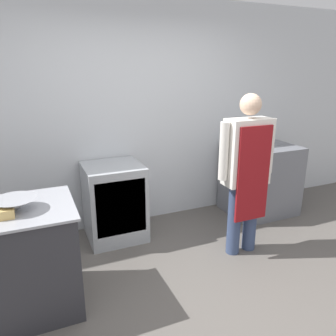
% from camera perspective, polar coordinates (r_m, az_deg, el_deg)
% --- Properties ---
extents(ground_plane, '(14.00, 14.00, 0.00)m').
position_cam_1_polar(ground_plane, '(2.99, 7.37, -22.75)').
color(ground_plane, '#5B5651').
extents(wall_back, '(8.00, 0.05, 2.70)m').
position_cam_1_polar(wall_back, '(4.02, -5.40, 9.00)').
color(wall_back, silver).
rests_on(wall_back, ground_plane).
extents(prep_counter, '(1.05, 0.75, 0.89)m').
position_cam_1_polar(prep_counter, '(2.95, -25.89, -14.60)').
color(prep_counter, '#2D2D33').
rests_on(prep_counter, ground_plane).
extents(stove, '(0.87, 0.72, 0.95)m').
position_cam_1_polar(stove, '(4.60, 15.71, -1.88)').
color(stove, slate).
rests_on(stove, ground_plane).
extents(fridge_unit, '(0.64, 0.62, 0.88)m').
position_cam_1_polar(fridge_unit, '(3.82, -9.31, -5.82)').
color(fridge_unit, '#A8ADB2').
rests_on(fridge_unit, ground_plane).
extents(person_cook, '(0.64, 0.24, 1.68)m').
position_cam_1_polar(person_cook, '(3.39, 13.53, 0.22)').
color(person_cook, '#38476B').
rests_on(person_cook, ground_plane).
extents(mixing_bowl, '(0.32, 0.32, 0.10)m').
position_cam_1_polar(mixing_bowl, '(2.70, -25.03, -5.77)').
color(mixing_bowl, '#9EA0A8').
rests_on(mixing_bowl, prep_counter).
extents(plastic_tub, '(0.11, 0.11, 0.07)m').
position_cam_1_polar(plastic_tub, '(2.61, -26.38, -7.06)').
color(plastic_tub, '#D8B266').
rests_on(plastic_tub, prep_counter).
extents(stock_pot, '(0.29, 0.29, 0.21)m').
position_cam_1_polar(stock_pot, '(4.43, 13.30, 5.46)').
color(stock_pot, '#9EA0A8').
rests_on(stock_pot, stove).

